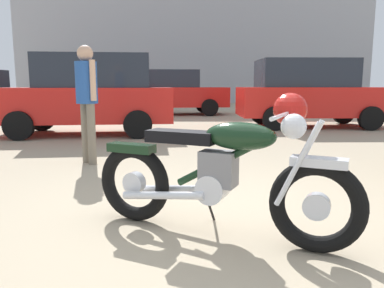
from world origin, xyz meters
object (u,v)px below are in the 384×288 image
at_px(vintage_motorcycle, 224,171).
at_px(white_estate_far, 171,93).
at_px(pale_sedan_back, 310,93).
at_px(bystander, 87,92).
at_px(blue_hatchback_right, 89,94).

bearing_deg(vintage_motorcycle, white_estate_far, 119.84).
xyz_separation_m(white_estate_far, pale_sedan_back, (3.74, -4.42, 0.08)).
xyz_separation_m(vintage_motorcycle, white_estate_far, (-0.52, 11.63, 0.34)).
height_order(bystander, pale_sedan_back, pale_sedan_back).
xyz_separation_m(vintage_motorcycle, blue_hatchback_right, (-2.31, 5.90, 0.43)).
height_order(vintage_motorcycle, pale_sedan_back, pale_sedan_back).
height_order(vintage_motorcycle, white_estate_far, white_estate_far).
height_order(pale_sedan_back, blue_hatchback_right, same).
relative_size(bystander, white_estate_far, 0.39).
relative_size(vintage_motorcycle, blue_hatchback_right, 0.48).
height_order(vintage_motorcycle, bystander, bystander).
bearing_deg(white_estate_far, bystander, 79.76).
bearing_deg(pale_sedan_back, white_estate_far, 131.61).
xyz_separation_m(bystander, pale_sedan_back, (4.81, 4.54, -0.10)).
distance_m(pale_sedan_back, blue_hatchback_right, 5.68).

